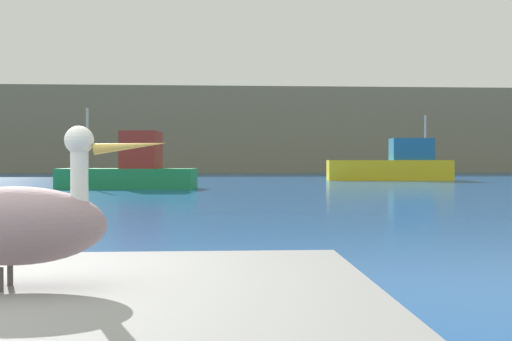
{
  "coord_description": "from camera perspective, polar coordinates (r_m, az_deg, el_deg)",
  "views": [
    {
      "loc": [
        1.69,
        -2.95,
        1.29
      ],
      "look_at": [
        3.22,
        23.87,
        0.83
      ],
      "focal_mm": 40.58,
      "sensor_mm": 36.0,
      "label": 1
    }
  ],
  "objects": [
    {
      "name": "fishing_boat_yellow",
      "position": [
        39.11,
        13.42,
        0.49
      ],
      "size": [
        8.13,
        2.78,
        4.27
      ],
      "rotation": [
        0.0,
        0.0,
        -0.09
      ],
      "color": "yellow",
      "rests_on": "ground"
    },
    {
      "name": "fishing_boat_green",
      "position": [
        27.26,
        -12.19,
        0.07
      ],
      "size": [
        6.43,
        2.6,
        3.73
      ],
      "rotation": [
        0.0,
        0.0,
        3.02
      ],
      "color": "#1E8C4C",
      "rests_on": "ground"
    },
    {
      "name": "pelican",
      "position": [
        3.23,
        -22.43,
        -4.77
      ],
      "size": [
        1.26,
        0.43,
        0.84
      ],
      "rotation": [
        0.0,
        0.0,
        0.02
      ],
      "color": "gray",
      "rests_on": "pier_dock"
    },
    {
      "name": "hillside_backdrop",
      "position": [
        66.75,
        -4.71,
        3.75
      ],
      "size": [
        140.0,
        13.58,
        9.04
      ],
      "primitive_type": "cube",
      "color": "#7F755B",
      "rests_on": "ground"
    }
  ]
}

